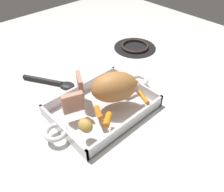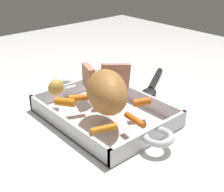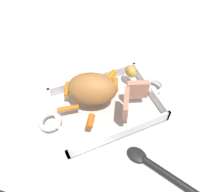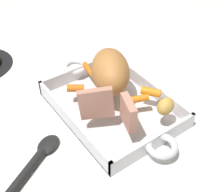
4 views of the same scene
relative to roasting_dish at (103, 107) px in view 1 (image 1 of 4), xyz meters
The scene contains 13 objects.
ground_plane 0.01m from the roasting_dish, ahead, with size 1.91×1.91×0.00m, color white.
roasting_dish is the anchor object (origin of this frame).
pork_roast 0.09m from the roasting_dish, 29.69° to the right, with size 0.15×0.09×0.10m, color #BA793D.
roast_slice_thin 0.12m from the roasting_dish, 165.05° to the left, with size 0.02×0.07×0.07m, color tan.
roast_slice_outer 0.10m from the roasting_dish, 116.93° to the left, with size 0.01×0.08×0.08m, color tan.
baby_carrot_center_left 0.08m from the roasting_dish, 141.74° to the right, with size 0.02×0.02×0.05m, color orange.
baby_carrot_southeast 0.14m from the roasting_dish, 39.95° to the right, with size 0.01×0.01×0.06m, color orange.
baby_carrot_short 0.10m from the roasting_dish, 40.44° to the left, with size 0.02×0.02×0.04m, color orange.
baby_carrot_long 0.10m from the roasting_dish, 121.95° to the right, with size 0.02×0.02×0.05m, color orange.
baby_carrot_northeast 0.12m from the roasting_dish, ahead, with size 0.01×0.01×0.06m, color orange.
potato_golden_large 0.14m from the roasting_dish, 151.44° to the right, with size 0.05×0.03×0.04m, color gold.
stove_burner_rear 0.45m from the roasting_dish, 28.65° to the left, with size 0.20×0.20×0.02m.
serving_spoon 0.25m from the roasting_dish, 101.29° to the left, with size 0.14×0.20×0.02m.
Camera 1 is at (-0.35, -0.42, 0.53)m, focal length 36.07 mm.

